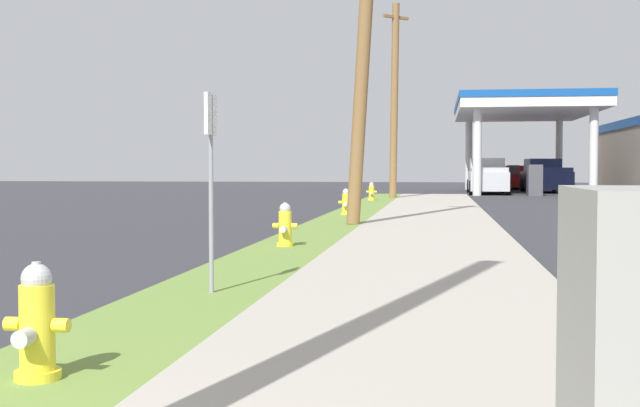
{
  "coord_description": "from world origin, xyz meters",
  "views": [
    {
      "loc": [
        3.19,
        -1.92,
        1.46
      ],
      "look_at": [
        0.83,
        14.51,
        0.73
      ],
      "focal_mm": 46.28,
      "sensor_mm": 36.0,
      "label": 1
    }
  ],
  "objects_px": {
    "fire_hydrant_second": "(285,227)",
    "utility_pole_background": "(394,99)",
    "fire_hydrant_nearest": "(37,328)",
    "street_sign_post": "(211,151)",
    "fire_hydrant_third": "(346,203)",
    "utility_pole_midground": "(366,10)",
    "truck_silver_at_far_bay": "(488,177)",
    "truck_navy_on_apron": "(546,177)",
    "truck_tan_at_forecourt": "(488,176)",
    "car_red_by_near_pump": "(517,178)",
    "fire_hydrant_fourth": "(371,192)"
  },
  "relations": [
    {
      "from": "fire_hydrant_second",
      "to": "utility_pole_background",
      "type": "relative_size",
      "value": 0.09
    },
    {
      "from": "fire_hydrant_nearest",
      "to": "street_sign_post",
      "type": "bearing_deg",
      "value": 88.39
    },
    {
      "from": "fire_hydrant_nearest",
      "to": "fire_hydrant_third",
      "type": "relative_size",
      "value": 1.0
    },
    {
      "from": "utility_pole_midground",
      "to": "truck_silver_at_far_bay",
      "type": "distance_m",
      "value": 27.63
    },
    {
      "from": "truck_navy_on_apron",
      "to": "utility_pole_background",
      "type": "bearing_deg",
      "value": -122.28
    },
    {
      "from": "truck_navy_on_apron",
      "to": "truck_tan_at_forecourt",
      "type": "bearing_deg",
      "value": 136.98
    },
    {
      "from": "utility_pole_background",
      "to": "truck_navy_on_apron",
      "type": "xyz_separation_m",
      "value": [
        8.15,
        12.9,
        -3.56
      ]
    },
    {
      "from": "fire_hydrant_second",
      "to": "utility_pole_midground",
      "type": "xyz_separation_m",
      "value": [
        0.89,
        5.47,
        4.64
      ]
    },
    {
      "from": "truck_tan_at_forecourt",
      "to": "truck_silver_at_far_bay",
      "type": "bearing_deg",
      "value": -93.68
    },
    {
      "from": "utility_pole_background",
      "to": "truck_silver_at_far_bay",
      "type": "height_order",
      "value": "utility_pole_background"
    },
    {
      "from": "car_red_by_near_pump",
      "to": "truck_tan_at_forecourt",
      "type": "xyz_separation_m",
      "value": [
        -2.08,
        -3.66,
        0.19
      ]
    },
    {
      "from": "truck_tan_at_forecourt",
      "to": "truck_navy_on_apron",
      "type": "relative_size",
      "value": 0.99
    },
    {
      "from": "utility_pole_midground",
      "to": "utility_pole_background",
      "type": "bearing_deg",
      "value": 90.83
    },
    {
      "from": "utility_pole_background",
      "to": "truck_silver_at_far_bay",
      "type": "distance_m",
      "value": 11.19
    },
    {
      "from": "fire_hydrant_third",
      "to": "street_sign_post",
      "type": "bearing_deg",
      "value": -89.29
    },
    {
      "from": "fire_hydrant_fourth",
      "to": "utility_pole_background",
      "type": "relative_size",
      "value": 0.09
    },
    {
      "from": "utility_pole_midground",
      "to": "utility_pole_background",
      "type": "distance_m",
      "value": 17.43
    },
    {
      "from": "fire_hydrant_fourth",
      "to": "truck_tan_at_forecourt",
      "type": "height_order",
      "value": "truck_tan_at_forecourt"
    },
    {
      "from": "fire_hydrant_fourth",
      "to": "truck_silver_at_far_bay",
      "type": "height_order",
      "value": "truck_silver_at_far_bay"
    },
    {
      "from": "fire_hydrant_fourth",
      "to": "street_sign_post",
      "type": "xyz_separation_m",
      "value": [
        0.28,
        -24.85,
        1.19
      ]
    },
    {
      "from": "truck_tan_at_forecourt",
      "to": "car_red_by_near_pump",
      "type": "bearing_deg",
      "value": 60.43
    },
    {
      "from": "truck_navy_on_apron",
      "to": "utility_pole_midground",
      "type": "bearing_deg",
      "value": -104.6
    },
    {
      "from": "utility_pole_midground",
      "to": "truck_navy_on_apron",
      "type": "height_order",
      "value": "utility_pole_midground"
    },
    {
      "from": "fire_hydrant_nearest",
      "to": "fire_hydrant_fourth",
      "type": "relative_size",
      "value": 1.0
    },
    {
      "from": "fire_hydrant_third",
      "to": "truck_navy_on_apron",
      "type": "height_order",
      "value": "truck_navy_on_apron"
    },
    {
      "from": "fire_hydrant_second",
      "to": "fire_hydrant_third",
      "type": "bearing_deg",
      "value": 90.05
    },
    {
      "from": "fire_hydrant_second",
      "to": "fire_hydrant_fourth",
      "type": "xyz_separation_m",
      "value": [
        -0.11,
        19.66,
        0.0
      ]
    },
    {
      "from": "truck_navy_on_apron",
      "to": "fire_hydrant_nearest",
      "type": "bearing_deg",
      "value": -101.05
    },
    {
      "from": "utility_pole_background",
      "to": "truck_tan_at_forecourt",
      "type": "height_order",
      "value": "utility_pole_background"
    },
    {
      "from": "car_red_by_near_pump",
      "to": "truck_silver_at_far_bay",
      "type": "height_order",
      "value": "truck_silver_at_far_bay"
    },
    {
      "from": "truck_silver_at_far_bay",
      "to": "car_red_by_near_pump",
      "type": "bearing_deg",
      "value": 75.98
    },
    {
      "from": "street_sign_post",
      "to": "truck_navy_on_apron",
      "type": "distance_m",
      "value": 41.88
    },
    {
      "from": "fire_hydrant_fourth",
      "to": "utility_pole_background",
      "type": "bearing_deg",
      "value": 77.05
    },
    {
      "from": "truck_tan_at_forecourt",
      "to": "truck_silver_at_far_bay",
      "type": "relative_size",
      "value": 1.01
    },
    {
      "from": "car_red_by_near_pump",
      "to": "truck_tan_at_forecourt",
      "type": "relative_size",
      "value": 0.83
    },
    {
      "from": "fire_hydrant_third",
      "to": "truck_navy_on_apron",
      "type": "distance_m",
      "value": 27.84
    },
    {
      "from": "utility_pole_midground",
      "to": "truck_silver_at_far_bay",
      "type": "xyz_separation_m",
      "value": [
        4.37,
        26.96,
        -4.18
      ]
    },
    {
      "from": "fire_hydrant_third",
      "to": "street_sign_post",
      "type": "distance_m",
      "value": 14.63
    },
    {
      "from": "fire_hydrant_third",
      "to": "truck_tan_at_forecourt",
      "type": "relative_size",
      "value": 0.14
    },
    {
      "from": "fire_hydrant_third",
      "to": "utility_pole_background",
      "type": "height_order",
      "value": "utility_pole_background"
    },
    {
      "from": "fire_hydrant_second",
      "to": "truck_silver_at_far_bay",
      "type": "xyz_separation_m",
      "value": [
        5.26,
        32.43,
        0.47
      ]
    },
    {
      "from": "car_red_by_near_pump",
      "to": "fire_hydrant_fourth",
      "type": "bearing_deg",
      "value": -109.06
    },
    {
      "from": "truck_tan_at_forecourt",
      "to": "truck_silver_at_far_bay",
      "type": "xyz_separation_m",
      "value": [
        -0.4,
        -6.27,
        0.0
      ]
    },
    {
      "from": "fire_hydrant_second",
      "to": "street_sign_post",
      "type": "bearing_deg",
      "value": -88.1
    },
    {
      "from": "utility_pole_midground",
      "to": "utility_pole_background",
      "type": "xyz_separation_m",
      "value": [
        -0.25,
        17.42,
        -0.61
      ]
    },
    {
      "from": "car_red_by_near_pump",
      "to": "truck_tan_at_forecourt",
      "type": "height_order",
      "value": "truck_tan_at_forecourt"
    },
    {
      "from": "fire_hydrant_second",
      "to": "utility_pole_background",
      "type": "height_order",
      "value": "utility_pole_background"
    },
    {
      "from": "utility_pole_background",
      "to": "truck_silver_at_far_bay",
      "type": "bearing_deg",
      "value": 64.16
    },
    {
      "from": "fire_hydrant_second",
      "to": "fire_hydrant_third",
      "type": "distance_m",
      "value": 9.38
    },
    {
      "from": "fire_hydrant_second",
      "to": "truck_tan_at_forecourt",
      "type": "relative_size",
      "value": 0.14
    }
  ]
}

